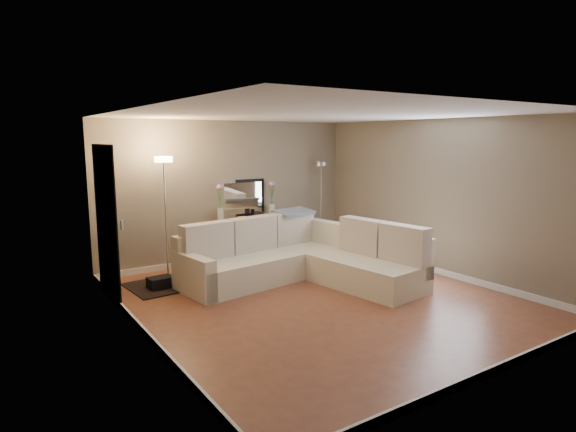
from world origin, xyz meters
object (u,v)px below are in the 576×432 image
sectional_sofa (299,258)px  floor_lamp_lit (165,193)px  console_table (244,237)px  floor_lamp_unlit (321,188)px

sectional_sofa → floor_lamp_lit: 2.40m
console_table → floor_lamp_lit: floor_lamp_lit is taller
floor_lamp_lit → floor_lamp_unlit: bearing=4.1°
sectional_sofa → floor_lamp_lit: bearing=143.1°
console_table → floor_lamp_lit: 1.92m
console_table → floor_lamp_lit: bearing=-167.0°
sectional_sofa → console_table: 1.68m
floor_lamp_unlit → floor_lamp_lit: bearing=-175.9°
sectional_sofa → floor_lamp_lit: floor_lamp_lit is taller
floor_lamp_lit → floor_lamp_unlit: 3.35m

